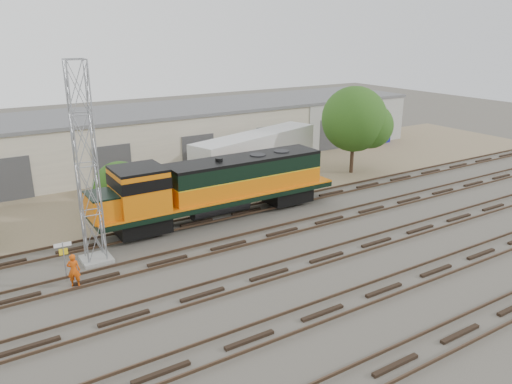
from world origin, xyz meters
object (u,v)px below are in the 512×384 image
locomotive (216,186)px  worker (74,270)px  semi_trailer (258,150)px  signal_tower (87,169)px

locomotive → worker: bearing=-156.8°
semi_trailer → worker: bearing=-166.1°
semi_trailer → locomotive: bearing=-156.8°
locomotive → semi_trailer: (7.72, 6.65, 0.18)m
semi_trailer → signal_tower: bearing=-169.6°
signal_tower → semi_trailer: size_ratio=0.82×
worker → signal_tower: bearing=-103.1°
signal_tower → worker: (-1.74, -2.40, -4.57)m
worker → semi_trailer: bearing=-125.9°
locomotive → signal_tower: (-8.93, -2.16, 3.03)m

